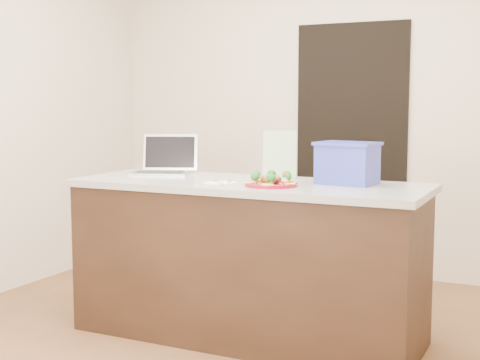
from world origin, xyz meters
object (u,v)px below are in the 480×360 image
at_px(plate, 271,184).
at_px(napkin, 220,183).
at_px(island, 247,259).
at_px(yogurt_bottle, 285,182).
at_px(blue_box, 347,163).
at_px(laptop, 165,163).
at_px(chair, 271,232).

distance_m(plate, napkin, 0.31).
bearing_deg(napkin, island, 53.34).
xyz_separation_m(plate, yogurt_bottle, (0.09, -0.02, 0.02)).
bearing_deg(island, yogurt_bottle, -27.57).
relative_size(island, blue_box, 5.79).
bearing_deg(napkin, yogurt_bottle, -2.56).
xyz_separation_m(napkin, laptop, (-0.56, 0.31, 0.06)).
bearing_deg(island, plate, -32.78).
bearing_deg(blue_box, napkin, -149.42).
height_order(plate, blue_box, blue_box).
bearing_deg(yogurt_bottle, plate, 165.82).
distance_m(laptop, chair, 0.94).
height_order(plate, chair, plate).
height_order(napkin, blue_box, blue_box).
bearing_deg(chair, plate, -63.08).
relative_size(napkin, yogurt_bottle, 1.94).
height_order(blue_box, chair, blue_box).
distance_m(island, yogurt_bottle, 0.59).
relative_size(laptop, chair, 0.51).
distance_m(napkin, laptop, 0.65).
bearing_deg(blue_box, island, -158.26).
height_order(napkin, laptop, laptop).
bearing_deg(chair, blue_box, -38.00).
bearing_deg(laptop, chair, 31.81).
relative_size(yogurt_bottle, laptop, 0.18).
xyz_separation_m(island, blue_box, (0.55, 0.14, 0.58)).
bearing_deg(plate, napkin, -178.96).
xyz_separation_m(blue_box, chair, (-0.74, 0.67, -0.57)).
relative_size(island, yogurt_bottle, 27.42).
relative_size(plate, napkin, 1.98).
xyz_separation_m(plate, blue_box, (0.34, 0.27, 0.11)).
bearing_deg(blue_box, laptop, -174.08).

